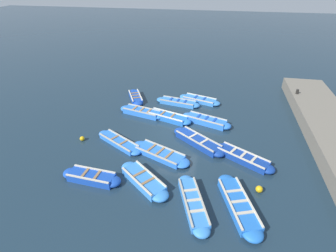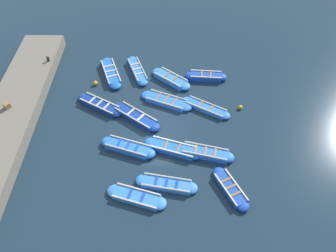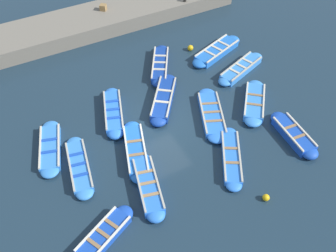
{
  "view_description": "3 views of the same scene",
  "coord_description": "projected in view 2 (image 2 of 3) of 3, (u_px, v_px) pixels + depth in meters",
  "views": [
    {
      "loc": [
        2.05,
        -14.26,
        9.28
      ],
      "look_at": [
        -0.84,
        0.59,
        0.17
      ],
      "focal_mm": 28.0,
      "sensor_mm": 36.0,
      "label": 1
    },
    {
      "loc": [
        -0.9,
        14.28,
        16.14
      ],
      "look_at": [
        -0.83,
        0.04,
        0.31
      ],
      "focal_mm": 35.0,
      "sensor_mm": 36.0,
      "label": 2
    },
    {
      "loc": [
        -11.87,
        5.81,
        13.78
      ],
      "look_at": [
        -0.7,
        -0.07,
        0.51
      ],
      "focal_mm": 42.0,
      "sensor_mm": 36.0,
      "label": 3
    }
  ],
  "objects": [
    {
      "name": "boat_broadside",
      "position": [
        100.0,
        105.0,
        22.78
      ],
      "size": [
        3.57,
        2.52,
        0.44
      ],
      "color": "navy",
      "rests_on": "ground"
    },
    {
      "name": "boat_outer_right",
      "position": [
        172.0,
        148.0,
        20.21
      ],
      "size": [
        3.74,
        1.88,
        0.44
      ],
      "color": "blue",
      "rests_on": "ground"
    },
    {
      "name": "boat_alongside",
      "position": [
        128.0,
        147.0,
        20.25
      ],
      "size": [
        3.65,
        1.88,
        0.46
      ],
      "color": "blue",
      "rests_on": "ground"
    },
    {
      "name": "boat_outer_left",
      "position": [
        206.0,
        108.0,
        22.65
      ],
      "size": [
        3.51,
        2.45,
        0.35
      ],
      "color": "blue",
      "rests_on": "ground"
    },
    {
      "name": "wooden_crate",
      "position": [
        7.0,
        106.0,
        21.43
      ],
      "size": [
        0.52,
        0.52,
        0.37
      ],
      "primitive_type": "cube",
      "rotation": [
        0.0,
        0.0,
        0.9
      ],
      "color": "olive",
      "rests_on": "quay_wall"
    },
    {
      "name": "buoy_yellow_far",
      "position": [
        95.0,
        83.0,
        24.36
      ],
      "size": [
        0.34,
        0.34,
        0.34
      ],
      "primitive_type": "sphere",
      "color": "#EAB214",
      "rests_on": "ground"
    },
    {
      "name": "boat_inner_gap",
      "position": [
        230.0,
        188.0,
        18.33
      ],
      "size": [
        2.05,
        3.11,
        0.4
      ],
      "color": "#1947B7",
      "rests_on": "ground"
    },
    {
      "name": "boat_drifting",
      "position": [
        136.0,
        197.0,
        18.0
      ],
      "size": [
        3.56,
        1.79,
        0.36
      ],
      "color": "#3884E0",
      "rests_on": "ground"
    },
    {
      "name": "ground_plane",
      "position": [
        155.0,
        129.0,
        21.55
      ],
      "size": [
        120.0,
        120.0,
        0.0
      ],
      "primitive_type": "plane",
      "color": "#1C303F"
    },
    {
      "name": "boat_near_quay",
      "position": [
        206.0,
        76.0,
        24.84
      ],
      "size": [
        3.22,
        1.01,
        0.47
      ],
      "color": "#1947B7",
      "rests_on": "ground"
    },
    {
      "name": "boat_tucked",
      "position": [
        166.0,
        101.0,
        23.11
      ],
      "size": [
        3.9,
        2.34,
        0.37
      ],
      "color": "blue",
      "rests_on": "ground"
    },
    {
      "name": "boat_bow_out",
      "position": [
        167.0,
        184.0,
        18.53
      ],
      "size": [
        3.66,
        1.39,
        0.38
      ],
      "color": "#3884E0",
      "rests_on": "ground"
    },
    {
      "name": "boat_stern_in",
      "position": [
        171.0,
        79.0,
        24.65
      ],
      "size": [
        3.24,
        2.87,
        0.45
      ],
      "color": "#3884E0",
      "rests_on": "ground"
    },
    {
      "name": "buoy_orange_near",
      "position": [
        240.0,
        107.0,
        22.69
      ],
      "size": [
        0.29,
        0.29,
        0.29
      ],
      "primitive_type": "sphere",
      "color": "#EAB214",
      "rests_on": "ground"
    },
    {
      "name": "quay_wall",
      "position": [
        8.0,
        123.0,
        21.24
      ],
      "size": [
        3.17,
        19.14,
        0.93
      ],
      "color": "slate",
      "rests_on": "ground"
    },
    {
      "name": "bollard_north",
      "position": [
        48.0,
        59.0,
        24.82
      ],
      "size": [
        0.2,
        0.2,
        0.35
      ],
      "primitive_type": "cylinder",
      "color": "black",
      "rests_on": "quay_wall"
    },
    {
      "name": "boat_centre",
      "position": [
        111.0,
        73.0,
        25.14
      ],
      "size": [
        2.14,
        4.0,
        0.44
      ],
      "color": "blue",
      "rests_on": "ground"
    },
    {
      "name": "boat_end_of_row",
      "position": [
        136.0,
        117.0,
        22.01
      ],
      "size": [
        3.61,
        2.97,
        0.46
      ],
      "color": "navy",
      "rests_on": "ground"
    },
    {
      "name": "boat_far_corner",
      "position": [
        205.0,
        153.0,
        19.97
      ],
      "size": [
        3.65,
        1.61,
        0.46
      ],
      "color": "blue",
      "rests_on": "ground"
    },
    {
      "name": "boat_mid_row",
      "position": [
        138.0,
        71.0,
        25.34
      ],
      "size": [
        1.95,
        3.72,
        0.42
      ],
      "color": "#3884E0",
      "rests_on": "ground"
    }
  ]
}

